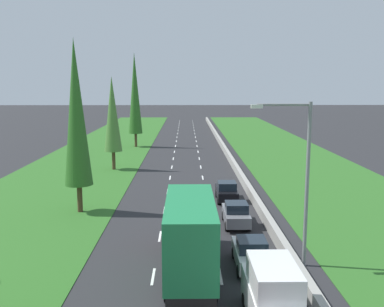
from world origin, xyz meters
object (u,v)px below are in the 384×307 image
object	(u,v)px
poplar_tree_second	(76,113)
poplar_tree_fourth	(135,94)
white_hatchback_right_lane_third	(251,253)
green_box_truck_centre_lane	(190,233)
poplar_tree_third	(112,114)
white_van_right_lane	(272,295)
black_hatchback_right_lane	(227,191)
grey_hatchback_right_lane	(236,214)
street_light_mast	(301,173)

from	to	relation	value
poplar_tree_second	poplar_tree_fourth	xyz separation A→B (m)	(0.27, 35.59, 0.75)
white_hatchback_right_lane_third	poplar_tree_second	size ratio (longest dim) A/B	0.29
poplar_tree_fourth	green_box_truck_centre_lane	bearing A→B (deg)	-80.01
green_box_truck_centre_lane	poplar_tree_third	xyz separation A→B (m)	(-8.68, 28.14, 4.29)
white_van_right_lane	white_hatchback_right_lane_third	bearing A→B (deg)	89.96
black_hatchback_right_lane	poplar_tree_third	distance (m)	19.20
white_hatchback_right_lane_third	poplar_tree_fourth	xyz separation A→B (m)	(-11.53, 46.13, 7.64)
white_van_right_lane	white_hatchback_right_lane_third	distance (m)	5.84
black_hatchback_right_lane	poplar_tree_third	bearing A→B (deg)	130.60
grey_hatchback_right_lane	black_hatchback_right_lane	distance (m)	6.49
white_hatchback_right_lane_third	poplar_tree_fourth	distance (m)	48.16
white_hatchback_right_lane_third	poplar_tree_second	distance (m)	17.26
white_hatchback_right_lane_third	street_light_mast	distance (m)	5.13
poplar_tree_third	street_light_mast	bearing A→B (deg)	-61.85
black_hatchback_right_lane	poplar_tree_fourth	bearing A→B (deg)	109.47
black_hatchback_right_lane	street_light_mast	world-z (taller)	street_light_mast
grey_hatchback_right_lane	white_hatchback_right_lane_third	bearing A→B (deg)	-90.12
green_box_truck_centre_lane	poplar_tree_fourth	xyz separation A→B (m)	(-8.23, 46.72, 6.29)
poplar_tree_fourth	white_hatchback_right_lane_third	bearing A→B (deg)	-75.97
poplar_tree_third	poplar_tree_fourth	xyz separation A→B (m)	(0.45, 18.58, 2.00)
street_light_mast	black_hatchback_right_lane	bearing A→B (deg)	101.28
black_hatchback_right_lane	poplar_tree_second	xyz separation A→B (m)	(-11.76, -3.08, 6.89)
white_van_right_lane	street_light_mast	world-z (taller)	street_light_mast
black_hatchback_right_lane	street_light_mast	xyz separation A→B (m)	(2.67, -13.38, 4.40)
poplar_tree_third	poplar_tree_fourth	world-z (taller)	poplar_tree_fourth
white_hatchback_right_lane_third	green_box_truck_centre_lane	distance (m)	3.62
grey_hatchback_right_lane	poplar_tree_second	distance (m)	14.10
black_hatchback_right_lane	street_light_mast	size ratio (longest dim) A/B	0.43
black_hatchback_right_lane	grey_hatchback_right_lane	bearing A→B (deg)	-89.51
white_van_right_lane	street_light_mast	distance (m)	7.64
black_hatchback_right_lane	poplar_tree_fourth	world-z (taller)	poplar_tree_fourth
poplar_tree_second	poplar_tree_third	distance (m)	17.06
black_hatchback_right_lane	green_box_truck_centre_lane	bearing A→B (deg)	-102.94
street_light_mast	white_hatchback_right_lane_third	bearing A→B (deg)	-174.75
poplar_tree_third	green_box_truck_centre_lane	bearing A→B (deg)	-72.87
poplar_tree_second	white_hatchback_right_lane_third	bearing A→B (deg)	-41.76
grey_hatchback_right_lane	green_box_truck_centre_lane	distance (m)	8.51
green_box_truck_centre_lane	white_van_right_lane	bearing A→B (deg)	-57.70
poplar_tree_fourth	white_van_right_lane	bearing A→B (deg)	-77.49
poplar_tree_fourth	street_light_mast	xyz separation A→B (m)	(14.16, -45.89, -3.24)
white_van_right_lane	poplar_tree_fourth	world-z (taller)	poplar_tree_fourth
white_hatchback_right_lane_third	poplar_tree_fourth	size ratio (longest dim) A/B	0.26
poplar_tree_second	white_van_right_lane	bearing A→B (deg)	-54.19
green_box_truck_centre_lane	poplar_tree_fourth	bearing A→B (deg)	99.99
white_hatchback_right_lane_third	black_hatchback_right_lane	distance (m)	13.62
poplar_tree_second	street_light_mast	bearing A→B (deg)	-35.51
black_hatchback_right_lane	poplar_tree_third	size ratio (longest dim) A/B	0.36
black_hatchback_right_lane	green_box_truck_centre_lane	xyz separation A→B (m)	(-3.27, -14.21, 1.35)
poplar_tree_third	poplar_tree_second	bearing A→B (deg)	-89.40
white_van_right_lane	poplar_tree_third	bearing A→B (deg)	109.75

